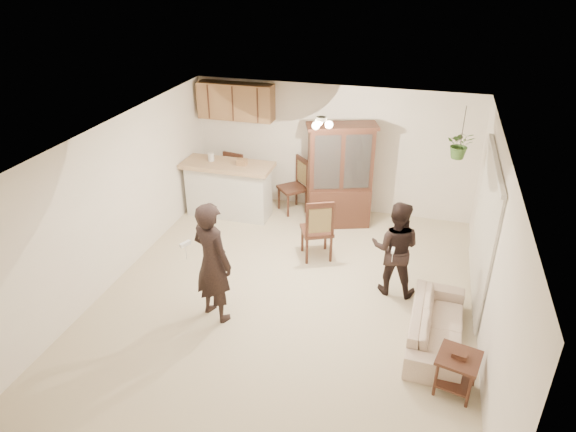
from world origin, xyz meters
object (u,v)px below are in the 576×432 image
(sofa, at_px, (438,319))
(child, at_px, (395,253))
(chair_bar, at_px, (229,194))
(chair_hutch_left, at_px, (292,196))
(adult, at_px, (212,262))
(china_hutch, at_px, (340,177))
(chair_hutch_right, at_px, (316,240))
(side_table, at_px, (456,373))

(sofa, distance_m, child, 1.27)
(chair_bar, relative_size, chair_hutch_left, 1.02)
(adult, bearing_deg, chair_hutch_left, -68.36)
(china_hutch, bearing_deg, chair_hutch_right, -115.08)
(side_table, bearing_deg, chair_hutch_left, 127.37)
(china_hutch, xyz_separation_m, chair_hutch_right, (-0.13, -1.27, -0.66))
(chair_bar, xyz_separation_m, chair_hutch_right, (2.13, -1.33, -0.00))
(side_table, bearing_deg, child, 116.55)
(child, distance_m, china_hutch, 2.31)
(child, bearing_deg, adult, 31.29)
(china_hutch, xyz_separation_m, chair_bar, (-2.25, 0.06, -0.66))
(sofa, xyz_separation_m, chair_bar, (-4.16, 3.02, -0.05))
(side_table, bearing_deg, china_hutch, 119.49)
(adult, relative_size, side_table, 3.11)
(side_table, distance_m, chair_hutch_right, 3.40)
(china_hutch, height_order, chair_hutch_right, china_hutch)
(sofa, relative_size, adult, 1.04)
(child, xyz_separation_m, china_hutch, (-1.22, 1.94, 0.30))
(adult, height_order, chair_hutch_right, adult)
(sofa, distance_m, chair_bar, 5.14)
(china_hutch, distance_m, chair_hutch_right, 1.43)
(side_table, xyz_separation_m, chair_bar, (-4.40, 3.85, 0.05))
(adult, distance_m, chair_hutch_left, 3.60)
(adult, height_order, child, adult)
(child, relative_size, side_table, 2.34)
(chair_bar, xyz_separation_m, chair_hutch_left, (1.26, 0.25, -0.01))
(adult, height_order, chair_hutch_left, adult)
(child, relative_size, chair_hutch_left, 1.22)
(adult, bearing_deg, china_hutch, -85.34)
(chair_bar, height_order, chair_hutch_right, chair_bar)
(child, height_order, chair_bar, child)
(adult, relative_size, chair_bar, 1.60)
(chair_bar, relative_size, chair_hutch_right, 1.00)
(adult, xyz_separation_m, chair_hutch_right, (1.03, 1.97, -0.58))
(china_hutch, relative_size, chair_bar, 1.75)
(sofa, height_order, chair_bar, chair_bar)
(sofa, bearing_deg, chair_hutch_left, 43.71)
(adult, bearing_deg, chair_hutch_right, -93.21)
(adult, distance_m, side_table, 3.40)
(adult, bearing_deg, child, -126.94)
(china_hutch, height_order, chair_bar, china_hutch)
(chair_bar, bearing_deg, adult, -60.08)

